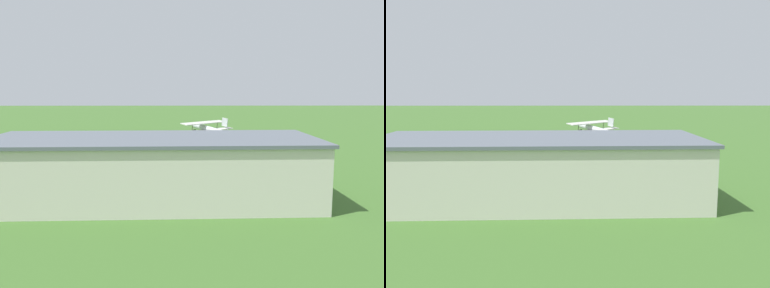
% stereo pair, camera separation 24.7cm
% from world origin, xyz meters
% --- Properties ---
extents(ground_plane, '(400.00, 400.00, 0.00)m').
position_xyz_m(ground_plane, '(0.00, 0.00, 0.00)').
color(ground_plane, '#3D6628').
extents(hangar, '(35.42, 14.65, 6.94)m').
position_xyz_m(hangar, '(-1.38, 28.66, 3.48)').
color(hangar, beige).
rests_on(hangar, ground_plane).
extents(biplane, '(8.26, 8.27, 3.68)m').
position_xyz_m(biplane, '(-8.56, 6.68, 5.61)').
color(biplane, silver).
extents(car_yellow, '(2.16, 4.34, 1.64)m').
position_xyz_m(car_yellow, '(15.72, 14.65, 0.85)').
color(car_yellow, gold).
rests_on(car_yellow, ground_plane).
extents(person_beside_truck, '(0.54, 0.54, 1.58)m').
position_xyz_m(person_beside_truck, '(10.66, 11.85, 0.78)').
color(person_beside_truck, '#3F3F47').
rests_on(person_beside_truck, ground_plane).
extents(person_near_hangar_door, '(0.54, 0.54, 1.54)m').
position_xyz_m(person_near_hangar_door, '(-12.81, 12.66, 0.76)').
color(person_near_hangar_door, navy).
rests_on(person_near_hangar_door, ground_plane).
extents(person_walking_on_apron, '(0.48, 0.48, 1.68)m').
position_xyz_m(person_walking_on_apron, '(-17.16, 12.64, 0.84)').
color(person_walking_on_apron, navy).
rests_on(person_walking_on_apron, ground_plane).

